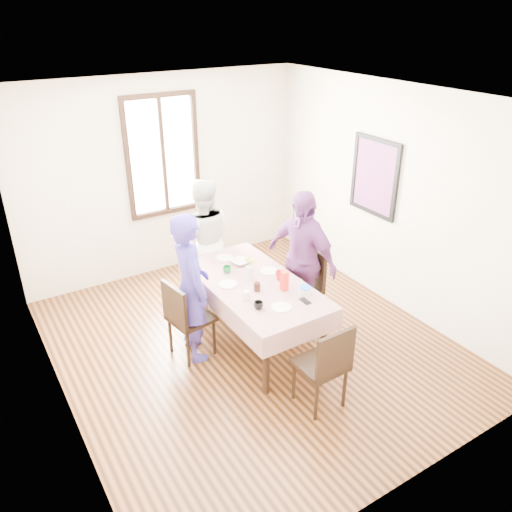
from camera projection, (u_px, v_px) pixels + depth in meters
name	position (u px, v px, depth m)	size (l,w,h in m)	color
ground	(251.00, 343.00, 5.77)	(4.50, 4.50, 0.00)	black
back_wall	(164.00, 177.00, 6.87)	(4.00, 4.00, 0.00)	beige
right_wall	(392.00, 199.00, 6.11)	(4.50, 4.50, 0.00)	beige
window_frame	(163.00, 156.00, 6.73)	(1.02, 0.06, 1.62)	black
window_pane	(162.00, 156.00, 6.73)	(0.90, 0.02, 1.50)	white
art_poster	(375.00, 177.00, 6.24)	(0.04, 0.76, 0.96)	red
dining_table	(254.00, 313.00, 5.65)	(0.82, 1.72, 0.75)	black
tablecloth	(254.00, 283.00, 5.48)	(0.94, 1.84, 0.01)	#4F0007
chair_left	(191.00, 318.00, 5.41)	(0.42, 0.42, 0.91)	black
chair_right	(301.00, 288.00, 5.98)	(0.42, 0.42, 0.91)	black
chair_far	(205.00, 265.00, 6.52)	(0.42, 0.42, 0.91)	black
chair_near	(320.00, 364.00, 4.72)	(0.42, 0.42, 0.91)	black
person_left	(191.00, 287.00, 5.26)	(0.60, 0.39, 1.65)	#3D309B
person_far	(205.00, 241.00, 6.35)	(0.78, 0.60, 1.60)	silver
person_right	(301.00, 260.00, 5.81)	(0.98, 0.41, 1.66)	#6F3779
mug_black	(259.00, 305.00, 4.99)	(0.10, 0.10, 0.08)	black
mug_flag	(280.00, 276.00, 5.51)	(0.10, 0.10, 0.10)	red
mug_green	(227.00, 269.00, 5.67)	(0.09, 0.09, 0.07)	#0C7226
serving_bowl	(240.00, 262.00, 5.86)	(0.20, 0.20, 0.05)	white
juice_carton	(284.00, 281.00, 5.29)	(0.07, 0.07, 0.22)	red
butter_tub	(305.00, 291.00, 5.25)	(0.14, 0.14, 0.07)	white
jam_jar	(257.00, 287.00, 5.30)	(0.07, 0.07, 0.09)	black
drinking_glass	(246.00, 295.00, 5.15)	(0.07, 0.07, 0.09)	silver
smartphone	(305.00, 301.00, 5.13)	(0.07, 0.13, 0.01)	black
flower_vase	(249.00, 273.00, 5.52)	(0.07, 0.07, 0.15)	silver
plate_left	(228.00, 284.00, 5.43)	(0.20, 0.20, 0.01)	white
plate_right	(269.00, 271.00, 5.70)	(0.20, 0.20, 0.01)	white
plate_far	(225.00, 258.00, 5.99)	(0.20, 0.20, 0.01)	white
plate_near	(281.00, 307.00, 5.02)	(0.20, 0.20, 0.01)	white
butter_lid	(305.00, 287.00, 5.23)	(0.12, 0.12, 0.01)	blue
flower_bunch	(249.00, 262.00, 5.46)	(0.09, 0.09, 0.10)	yellow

